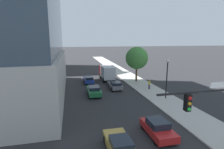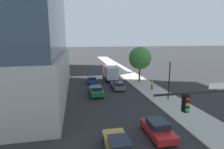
% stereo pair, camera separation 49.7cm
% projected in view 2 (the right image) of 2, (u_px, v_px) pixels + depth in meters
% --- Properties ---
extents(sidewalk, '(4.57, 120.00, 0.15)m').
position_uv_depth(sidewalk, '(153.00, 91.00, 30.01)').
color(sidewalk, '#B2AFA8').
rests_on(sidewalk, ground).
extents(construction_building, '(14.94, 18.46, 43.52)m').
position_uv_depth(construction_building, '(30.00, 2.00, 49.91)').
color(construction_building, '#B2AFA8').
rests_on(construction_building, ground).
extents(traffic_light_pole, '(6.39, 0.48, 5.87)m').
position_uv_depth(traffic_light_pole, '(216.00, 111.00, 11.25)').
color(traffic_light_pole, black).
rests_on(traffic_light_pole, sidewalk).
extents(street_lamp, '(0.44, 0.44, 5.66)m').
position_uv_depth(street_lamp, '(170.00, 73.00, 25.32)').
color(street_lamp, black).
rests_on(street_lamp, sidewalk).
extents(street_tree, '(4.51, 4.51, 7.01)m').
position_uv_depth(street_tree, '(140.00, 58.00, 35.84)').
color(street_tree, brown).
rests_on(street_tree, sidewalk).
extents(car_gold, '(1.82, 4.07, 1.43)m').
position_uv_depth(car_gold, '(118.00, 145.00, 13.70)').
color(car_gold, '#AD8938').
rests_on(car_gold, ground).
extents(car_blue, '(1.73, 4.37, 1.48)m').
position_uv_depth(car_blue, '(92.00, 79.00, 35.78)').
color(car_blue, '#233D9E').
rests_on(car_blue, ground).
extents(car_red, '(1.91, 4.13, 1.48)m').
position_uv_depth(car_red, '(158.00, 129.00, 16.12)').
color(car_red, red).
rests_on(car_red, ground).
extents(car_gray, '(1.82, 4.23, 1.38)m').
position_uv_depth(car_gray, '(118.00, 85.00, 31.47)').
color(car_gray, slate).
rests_on(car_gray, ground).
extents(car_green, '(1.89, 4.56, 1.45)m').
position_uv_depth(car_green, '(96.00, 90.00, 28.11)').
color(car_green, '#1E6638').
rests_on(car_green, ground).
extents(box_truck, '(2.31, 6.62, 3.06)m').
position_uv_depth(box_truck, '(110.00, 72.00, 38.22)').
color(box_truck, '#B21E1E').
rests_on(box_truck, ground).
extents(pedestrian_yellow_shirt, '(0.34, 0.34, 1.66)m').
position_uv_depth(pedestrian_yellow_shirt, '(152.00, 85.00, 30.68)').
color(pedestrian_yellow_shirt, '#38334C').
rests_on(pedestrian_yellow_shirt, sidewalk).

